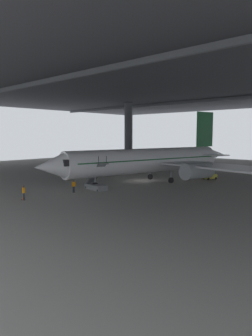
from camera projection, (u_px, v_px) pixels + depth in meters
The scene contains 8 objects.
ground_plane at pixel (142, 181), 50.48m from camera, with size 110.00×110.00×0.00m, color gray.
hangar_structure at pixel (188, 87), 58.94m from camera, with size 121.00×99.00×17.24m.
airplane_main at pixel (150, 160), 48.54m from camera, with size 35.82×36.57×11.50m.
boarding_stairs at pixel (96, 184), 42.39m from camera, with size 4.40×2.24×4.67m.
crew_worker_near_nose at pixel (24, 192), 35.31m from camera, with size 0.55×0.24×1.70m.
crew_worker_by_stairs at pixel (74, 186), 40.04m from camera, with size 0.24×0.55×1.61m.
traffic_cone_orange at pixel (23, 197), 35.59m from camera, with size 0.36×0.36×0.60m.
baggage_tug at pixel (210, 176), 51.95m from camera, with size 1.94×2.49×0.90m.
Camera 1 is at (31.81, -38.64, 7.40)m, focal length 33.21 mm.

